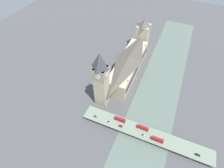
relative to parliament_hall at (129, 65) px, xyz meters
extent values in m
plane|color=#4C4C4F|center=(-15.62, 8.00, -14.46)|extent=(600.00, 600.00, 0.00)
cube|color=slate|center=(-47.63, 8.00, -14.31)|extent=(52.02, 360.00, 0.30)
cube|color=#C1B28E|center=(0.06, 0.00, -3.02)|extent=(25.35, 100.02, 22.86)
cube|color=black|center=(-12.77, 0.00, -1.88)|extent=(0.40, 92.02, 6.86)
pyramid|color=#514C42|center=(0.06, 0.00, 11.52)|extent=(24.85, 98.02, 6.24)
cone|color=tan|center=(-11.62, -38.01, 10.91)|extent=(2.20, 2.20, 5.00)
cone|color=tan|center=(-11.62, 0.00, 10.91)|extent=(2.20, 2.20, 5.00)
cone|color=tan|center=(-11.62, 38.01, 10.91)|extent=(2.20, 2.20, 5.00)
cube|color=#C1B28E|center=(11.40, 60.68, 13.30)|extent=(13.35, 13.35, 55.51)
cube|color=tan|center=(11.40, 60.68, 35.05)|extent=(14.15, 14.15, 12.01)
cylinder|color=black|center=(4.55, 60.68, 35.05)|extent=(0.50, 8.63, 8.63)
cylinder|color=silver|center=(4.41, 60.68, 35.05)|extent=(0.62, 7.99, 7.99)
cylinder|color=black|center=(18.25, 60.68, 35.05)|extent=(0.50, 8.63, 8.63)
cylinder|color=silver|center=(18.38, 60.68, 35.05)|extent=(0.62, 7.99, 7.99)
cylinder|color=black|center=(11.40, 53.83, 35.05)|extent=(8.63, 0.50, 8.63)
cylinder|color=silver|center=(11.40, 53.70, 35.05)|extent=(7.99, 0.62, 7.99)
cylinder|color=black|center=(11.40, 67.53, 35.05)|extent=(8.63, 0.50, 8.63)
cylinder|color=silver|center=(11.40, 67.67, 35.05)|extent=(7.99, 0.62, 7.99)
pyramid|color=#424247|center=(11.40, 60.68, 49.76)|extent=(13.62, 13.62, 17.41)
cube|color=#C1B28E|center=(0.06, -63.17, 5.56)|extent=(18.32, 18.32, 40.03)
pyramid|color=#514C42|center=(0.06, -63.17, 29.70)|extent=(18.32, 18.32, 8.24)
cylinder|color=#333338|center=(0.06, -63.17, 35.82)|extent=(0.30, 0.30, 4.00)
cube|color=#5D6A59|center=(-95.24, 83.48, -12.35)|extent=(3.00, 13.81, 4.22)
cube|color=#5D6A59|center=(-47.63, 83.48, -12.35)|extent=(3.00, 13.81, 4.22)
cube|color=#5D6A59|center=(-0.02, 83.48, -12.35)|extent=(3.00, 13.81, 4.22)
cube|color=gray|center=(-47.63, 83.48, -9.64)|extent=(136.04, 16.24, 1.20)
cube|color=red|center=(-18.92, 80.44, -7.60)|extent=(11.89, 2.52, 1.99)
cube|color=black|center=(-18.92, 80.44, -7.21)|extent=(10.70, 2.58, 0.88)
cube|color=red|center=(-18.92, 80.44, -5.44)|extent=(11.65, 2.52, 2.34)
cube|color=black|center=(-18.92, 80.44, -5.32)|extent=(10.70, 2.58, 1.12)
cube|color=#A01515|center=(-18.92, 80.44, -4.19)|extent=(11.53, 2.39, 0.16)
cylinder|color=black|center=(-13.86, 79.29, -8.49)|extent=(1.10, 0.28, 1.10)
cylinder|color=black|center=(-13.86, 81.59, -8.49)|extent=(1.10, 0.28, 1.10)
cylinder|color=black|center=(-23.87, 79.29, -8.49)|extent=(1.10, 0.28, 1.10)
cylinder|color=black|center=(-23.87, 81.59, -8.49)|extent=(1.10, 0.28, 1.10)
cube|color=red|center=(-44.17, 80.39, -7.69)|extent=(11.88, 2.58, 1.89)
cube|color=black|center=(-44.17, 80.39, -7.31)|extent=(10.70, 2.64, 0.83)
cube|color=red|center=(-44.17, 80.39, -5.64)|extent=(11.65, 2.58, 2.22)
cube|color=black|center=(-44.17, 80.39, -5.53)|extent=(10.70, 2.64, 1.06)
cube|color=#A01515|center=(-44.17, 80.39, -4.45)|extent=(11.53, 2.45, 0.16)
cylinder|color=black|center=(-39.04, 79.21, -8.53)|extent=(1.01, 0.28, 1.01)
cylinder|color=black|center=(-39.04, 81.57, -8.53)|extent=(1.01, 0.28, 1.01)
cylinder|color=black|center=(-49.21, 79.21, -8.53)|extent=(1.01, 0.28, 1.01)
cylinder|color=black|center=(-49.21, 81.57, -8.53)|extent=(1.01, 0.28, 1.01)
cube|color=red|center=(-61.08, 87.16, -7.67)|extent=(11.66, 2.60, 1.90)
cube|color=black|center=(-61.08, 87.16, -7.29)|extent=(10.50, 2.66, 0.84)
cube|color=red|center=(-61.08, 87.16, -5.60)|extent=(11.43, 2.60, 2.23)
cube|color=black|center=(-61.08, 87.16, -5.49)|extent=(10.50, 2.66, 1.07)
cube|color=#A01515|center=(-61.08, 87.16, -4.41)|extent=(11.31, 2.47, 0.16)
cylinder|color=black|center=(-56.10, 85.97, -8.51)|extent=(1.06, 0.28, 1.06)
cylinder|color=black|center=(-56.10, 88.35, -8.51)|extent=(1.06, 0.28, 1.06)
cylinder|color=black|center=(-65.95, 85.97, -8.51)|extent=(1.06, 0.28, 1.06)
cylinder|color=black|center=(-65.95, 88.35, -8.51)|extent=(1.06, 0.28, 1.06)
cube|color=silver|center=(-46.07, 87.33, -8.46)|extent=(4.09, 1.83, 0.64)
cube|color=black|center=(-46.20, 87.33, -7.84)|extent=(2.13, 1.65, 0.60)
cylinder|color=black|center=(-44.53, 86.50, -8.68)|extent=(0.72, 0.22, 0.72)
cylinder|color=black|center=(-44.53, 88.15, -8.68)|extent=(0.72, 0.22, 0.72)
cylinder|color=black|center=(-47.61, 86.50, -8.68)|extent=(0.72, 0.22, 0.72)
cylinder|color=black|center=(-47.61, 88.15, -8.68)|extent=(0.72, 0.22, 0.72)
cube|color=maroon|center=(-21.96, 86.68, -8.50)|extent=(4.61, 1.86, 0.65)
cube|color=black|center=(-22.09, 86.68, -7.88)|extent=(2.40, 1.68, 0.57)
cylinder|color=black|center=(-20.08, 85.84, -8.74)|extent=(0.60, 0.22, 0.60)
cylinder|color=black|center=(-20.08, 87.52, -8.74)|extent=(0.60, 0.22, 0.60)
cylinder|color=black|center=(-23.84, 85.84, -8.74)|extent=(0.60, 0.22, 0.60)
cylinder|color=black|center=(-23.84, 87.52, -8.74)|extent=(0.60, 0.22, 0.60)
cube|color=slate|center=(7.99, 86.48, -8.49)|extent=(4.21, 1.75, 0.65)
cube|color=black|center=(7.86, 86.48, -7.94)|extent=(2.19, 1.58, 0.44)
cylinder|color=black|center=(9.65, 85.70, -8.73)|extent=(0.63, 0.22, 0.63)
cylinder|color=black|center=(9.65, 87.27, -8.73)|extent=(0.63, 0.22, 0.63)
cylinder|color=black|center=(6.32, 85.70, -8.73)|extent=(0.63, 0.22, 0.63)
cylinder|color=black|center=(6.32, 87.27, -8.73)|extent=(0.63, 0.22, 0.63)
cube|color=silver|center=(-7.97, 87.07, -8.46)|extent=(4.72, 1.74, 0.67)
cube|color=black|center=(-8.11, 87.07, -7.88)|extent=(2.46, 1.57, 0.50)
cylinder|color=black|center=(-6.08, 86.29, -8.70)|extent=(0.68, 0.22, 0.68)
cylinder|color=black|center=(-6.08, 87.85, -8.70)|extent=(0.68, 0.22, 0.68)
cylinder|color=black|center=(-9.85, 86.29, -8.70)|extent=(0.68, 0.22, 0.68)
cylinder|color=black|center=(-9.85, 87.85, -8.70)|extent=(0.68, 0.22, 0.68)
cube|color=black|center=(-99.15, 86.46, -8.48)|extent=(4.61, 1.81, 0.67)
cube|color=black|center=(-99.28, 86.46, -7.85)|extent=(2.40, 1.63, 0.59)
cylinder|color=black|center=(-97.28, 85.64, -8.73)|extent=(0.63, 0.22, 0.63)
cylinder|color=black|center=(-97.28, 87.28, -8.73)|extent=(0.63, 0.22, 0.63)
cylinder|color=black|center=(-101.01, 85.64, -8.73)|extent=(0.63, 0.22, 0.63)
cylinder|color=black|center=(-101.01, 87.28, -8.73)|extent=(0.63, 0.22, 0.63)
camera|label=1|loc=(-49.36, 174.34, 156.80)|focal=28.00mm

